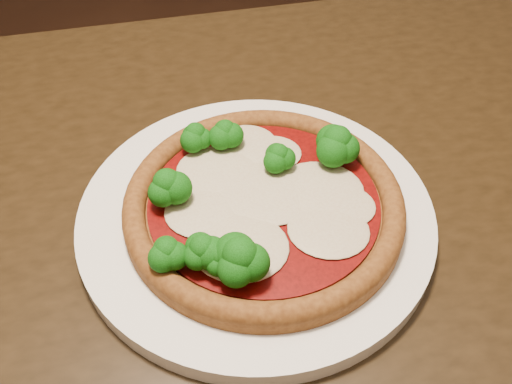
# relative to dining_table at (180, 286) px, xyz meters

# --- Properties ---
(dining_table) EXTENTS (1.52, 1.18, 0.75)m
(dining_table) POSITION_rel_dining_table_xyz_m (0.00, 0.00, 0.00)
(dining_table) COLOR black
(dining_table) RESTS_ON floor
(plate) EXTENTS (0.33, 0.33, 0.02)m
(plate) POSITION_rel_dining_table_xyz_m (0.08, 0.02, 0.10)
(plate) COLOR white
(plate) RESTS_ON dining_table
(pizza) EXTENTS (0.25, 0.25, 0.06)m
(pizza) POSITION_rel_dining_table_xyz_m (0.08, 0.01, 0.13)
(pizza) COLOR brown
(pizza) RESTS_ON plate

